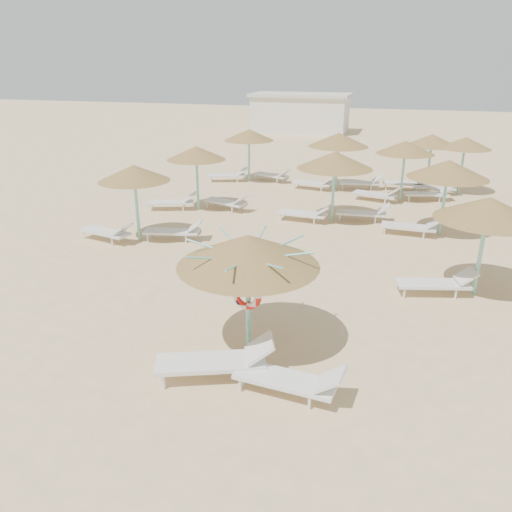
# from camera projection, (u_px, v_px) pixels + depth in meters

# --- Properties ---
(ground) EXTENTS (120.00, 120.00, 0.00)m
(ground) POSITION_uv_depth(u_px,v_px,m) (243.00, 346.00, 11.05)
(ground) COLOR #E0B588
(ground) RESTS_ON ground
(main_palapa) EXTENTS (2.95, 2.95, 2.64)m
(main_palapa) POSITION_uv_depth(u_px,v_px,m) (248.00, 251.00, 10.11)
(main_palapa) COLOR #78D0C0
(main_palapa) RESTS_ON ground
(lounger_main_a) EXTENTS (2.41, 1.49, 0.84)m
(lounger_main_a) POSITION_uv_depth(u_px,v_px,m) (219.00, 360.00, 9.81)
(lounger_main_a) COLOR silver
(lounger_main_a) RESTS_ON ground
(lounger_main_b) EXTENTS (2.12, 0.83, 0.75)m
(lounger_main_b) POSITION_uv_depth(u_px,v_px,m) (292.00, 380.00, 9.28)
(lounger_main_b) COLOR silver
(lounger_main_b) RESTS_ON ground
(palapa_field) EXTENTS (19.93, 14.44, 2.73)m
(palapa_field) POSITION_uv_depth(u_px,v_px,m) (393.00, 161.00, 19.07)
(palapa_field) COLOR #78D0C0
(palapa_field) RESTS_ON ground
(service_hut) EXTENTS (8.40, 4.40, 3.25)m
(service_hut) POSITION_uv_depth(u_px,v_px,m) (300.00, 113.00, 43.27)
(service_hut) COLOR silver
(service_hut) RESTS_ON ground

